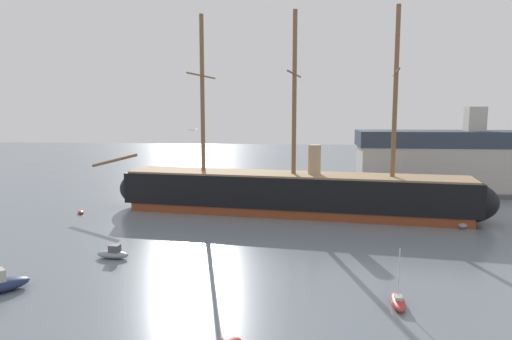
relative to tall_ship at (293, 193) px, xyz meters
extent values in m
cube|color=brown|center=(0.00, 0.00, -2.61)|extent=(50.12, 13.94, 1.29)
cube|color=black|center=(0.00, 0.00, 0.34)|extent=(52.21, 14.52, 4.61)
ellipsoid|color=black|center=(-23.54, 3.15, -0.30)|extent=(10.14, 8.14, 5.90)
ellipsoid|color=black|center=(23.54, -3.15, -0.30)|extent=(10.14, 8.14, 5.90)
cube|color=#9E7F5B|center=(0.00, 0.00, 2.78)|extent=(51.10, 13.77, 0.28)
cylinder|color=brown|center=(-14.07, 1.88, 14.63)|extent=(0.65, 0.65, 23.97)
cylinder|color=brown|center=(-14.07, 1.88, 17.51)|extent=(1.90, 12.32, 0.26)
cylinder|color=brown|center=(0.00, 0.00, 14.63)|extent=(0.65, 0.65, 23.97)
cylinder|color=brown|center=(0.00, 0.00, 17.51)|extent=(1.90, 12.32, 0.26)
cylinder|color=brown|center=(14.08, -1.88, 14.63)|extent=(0.65, 0.65, 23.97)
cylinder|color=brown|center=(14.08, -1.88, 17.51)|extent=(1.90, 12.32, 0.26)
cylinder|color=brown|center=(-29.29, 3.92, 4.14)|extent=(8.15, 1.54, 2.45)
cylinder|color=tan|center=(3.07, -0.41, 4.95)|extent=(1.84, 1.84, 4.61)
ellipsoid|color=#1E284C|center=(-24.63, -32.89, -2.69)|extent=(4.76, 4.93, 1.13)
ellipsoid|color=#B22D28|center=(8.99, -32.50, -2.91)|extent=(1.34, 3.68, 0.69)
cube|color=#B2ADA3|center=(8.98, -32.68, -2.53)|extent=(0.66, 0.94, 0.36)
cylinder|color=silver|center=(9.00, -32.32, -0.63)|extent=(0.09, 0.09, 4.15)
ellipsoid|color=gray|center=(-18.64, -23.05, -2.85)|extent=(3.59, 1.75, 0.81)
cube|color=#4C4C51|center=(-18.40, -23.07, -2.20)|extent=(1.14, 1.03, 0.81)
ellipsoid|color=#B22D28|center=(-32.10, -2.85, -3.03)|extent=(1.71, 2.07, 0.45)
cube|color=beige|center=(-32.10, -2.85, -2.86)|extent=(0.70, 0.52, 0.07)
ellipsoid|color=gray|center=(22.80, -5.62, -2.83)|extent=(2.60, 3.96, 0.86)
cube|color=beige|center=(22.72, -5.86, -2.14)|extent=(1.29, 1.37, 0.86)
cube|color=#565659|center=(32.35, 20.68, -2.85)|extent=(44.48, 12.06, 0.80)
cube|color=#BCB7AD|center=(32.35, 20.68, 1.54)|extent=(40.44, 10.05, 7.99)
cube|color=#333D4C|center=(32.35, 20.68, 7.00)|extent=(41.25, 10.25, 2.94)
cube|color=#BCB7AD|center=(32.95, 20.68, 10.70)|extent=(3.20, 3.20, 4.46)
ellipsoid|color=silver|center=(-8.75, -27.27, 10.55)|extent=(0.33, 0.27, 0.11)
sphere|color=silver|center=(-8.59, -27.38, 10.56)|extent=(0.09, 0.09, 0.09)
cube|color=#ADA89E|center=(-8.57, -27.00, 10.57)|extent=(0.40, 0.51, 0.12)
cube|color=#ADA89E|center=(-8.94, -27.54, 10.57)|extent=(0.40, 0.51, 0.12)
camera|label=1|loc=(1.11, -69.00, 12.36)|focal=32.64mm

